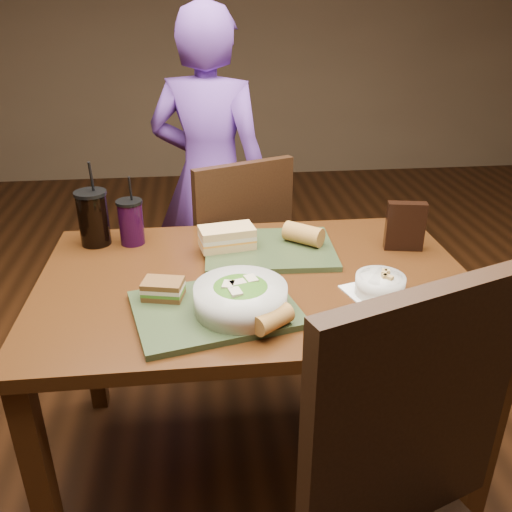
{
  "coord_description": "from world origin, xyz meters",
  "views": [
    {
      "loc": [
        -0.16,
        -1.43,
        1.51
      ],
      "look_at": [
        0.0,
        0.0,
        0.82
      ],
      "focal_mm": 38.0,
      "sensor_mm": 36.0,
      "label": 1
    }
  ],
  "objects_px": {
    "diner": "(210,180)",
    "sandwich_near": "(163,289)",
    "salad_bowl": "(241,296)",
    "tray_near": "(215,309)",
    "chair_far": "(243,254)",
    "baguette_far": "(303,234)",
    "dining_table": "(256,303)",
    "sandwich_far": "(227,237)",
    "tray_far": "(270,250)",
    "soup_bowl": "(380,285)",
    "chip_bag": "(405,226)",
    "cup_berry": "(131,222)",
    "baguette_near": "(273,319)",
    "cup_cola": "(93,218)"
  },
  "relations": [
    {
      "from": "diner",
      "to": "sandwich_near",
      "type": "relative_size",
      "value": 12.48
    },
    {
      "from": "tray_near",
      "to": "sandwich_near",
      "type": "relative_size",
      "value": 3.47
    },
    {
      "from": "cup_cola",
      "to": "tray_far",
      "type": "bearing_deg",
      "value": -12.9
    },
    {
      "from": "chair_far",
      "to": "baguette_far",
      "type": "bearing_deg",
      "value": -69.13
    },
    {
      "from": "sandwich_far",
      "to": "tray_far",
      "type": "bearing_deg",
      "value": -6.18
    },
    {
      "from": "dining_table",
      "to": "cup_berry",
      "type": "relative_size",
      "value": 5.47
    },
    {
      "from": "dining_table",
      "to": "chair_far",
      "type": "bearing_deg",
      "value": 88.89
    },
    {
      "from": "salad_bowl",
      "to": "sandwich_near",
      "type": "relative_size",
      "value": 2.01
    },
    {
      "from": "salad_bowl",
      "to": "baguette_far",
      "type": "xyz_separation_m",
      "value": [
        0.24,
        0.4,
        -0.01
      ]
    },
    {
      "from": "baguette_near",
      "to": "baguette_far",
      "type": "relative_size",
      "value": 0.8
    },
    {
      "from": "tray_far",
      "to": "soup_bowl",
      "type": "height_order",
      "value": "soup_bowl"
    },
    {
      "from": "cup_berry",
      "to": "chip_bag",
      "type": "height_order",
      "value": "cup_berry"
    },
    {
      "from": "chair_far",
      "to": "tray_far",
      "type": "distance_m",
      "value": 0.52
    },
    {
      "from": "dining_table",
      "to": "sandwich_far",
      "type": "xyz_separation_m",
      "value": [
        -0.07,
        0.19,
        0.14
      ]
    },
    {
      "from": "salad_bowl",
      "to": "tray_far",
      "type": "bearing_deg",
      "value": 71.58
    },
    {
      "from": "salad_bowl",
      "to": "tray_near",
      "type": "bearing_deg",
      "value": 159.68
    },
    {
      "from": "sandwich_near",
      "to": "tray_far",
      "type": "bearing_deg",
      "value": 41.54
    },
    {
      "from": "soup_bowl",
      "to": "chip_bag",
      "type": "height_order",
      "value": "chip_bag"
    },
    {
      "from": "chair_far",
      "to": "sandwich_far",
      "type": "bearing_deg",
      "value": -101.12
    },
    {
      "from": "tray_far",
      "to": "chip_bag",
      "type": "height_order",
      "value": "chip_bag"
    },
    {
      "from": "tray_far",
      "to": "chip_bag",
      "type": "distance_m",
      "value": 0.45
    },
    {
      "from": "baguette_far",
      "to": "cup_cola",
      "type": "relative_size",
      "value": 0.45
    },
    {
      "from": "diner",
      "to": "tray_near",
      "type": "relative_size",
      "value": 3.6
    },
    {
      "from": "soup_bowl",
      "to": "cup_berry",
      "type": "xyz_separation_m",
      "value": [
        -0.73,
        0.44,
        0.05
      ]
    },
    {
      "from": "tray_near",
      "to": "baguette_near",
      "type": "relative_size",
      "value": 4.03
    },
    {
      "from": "baguette_far",
      "to": "dining_table",
      "type": "bearing_deg",
      "value": -133.36
    },
    {
      "from": "cup_berry",
      "to": "cup_cola",
      "type": "bearing_deg",
      "value": 175.77
    },
    {
      "from": "sandwich_far",
      "to": "cup_berry",
      "type": "bearing_deg",
      "value": 161.1
    },
    {
      "from": "dining_table",
      "to": "salad_bowl",
      "type": "height_order",
      "value": "salad_bowl"
    },
    {
      "from": "baguette_near",
      "to": "sandwich_far",
      "type": "bearing_deg",
      "value": 99.49
    },
    {
      "from": "salad_bowl",
      "to": "cup_berry",
      "type": "xyz_separation_m",
      "value": [
        -0.33,
        0.51,
        0.02
      ]
    },
    {
      "from": "tray_near",
      "to": "cup_cola",
      "type": "bearing_deg",
      "value": 127.9
    },
    {
      "from": "tray_near",
      "to": "sandwich_near",
      "type": "distance_m",
      "value": 0.16
    },
    {
      "from": "cup_berry",
      "to": "baguette_far",
      "type": "bearing_deg",
      "value": -10.3
    },
    {
      "from": "salad_bowl",
      "to": "sandwich_near",
      "type": "height_order",
      "value": "salad_bowl"
    },
    {
      "from": "dining_table",
      "to": "sandwich_near",
      "type": "xyz_separation_m",
      "value": [
        -0.27,
        -0.12,
        0.13
      ]
    },
    {
      "from": "dining_table",
      "to": "cup_cola",
      "type": "distance_m",
      "value": 0.63
    },
    {
      "from": "baguette_far",
      "to": "chip_bag",
      "type": "xyz_separation_m",
      "value": [
        0.33,
        -0.04,
        0.03
      ]
    },
    {
      "from": "baguette_far",
      "to": "sandwich_far",
      "type": "bearing_deg",
      "value": -178.97
    },
    {
      "from": "salad_bowl",
      "to": "chip_bag",
      "type": "relative_size",
      "value": 1.49
    },
    {
      "from": "dining_table",
      "to": "baguette_near",
      "type": "relative_size",
      "value": 12.47
    },
    {
      "from": "dining_table",
      "to": "diner",
      "type": "height_order",
      "value": "diner"
    },
    {
      "from": "baguette_far",
      "to": "diner",
      "type": "bearing_deg",
      "value": 110.33
    },
    {
      "from": "chair_far",
      "to": "sandwich_near",
      "type": "relative_size",
      "value": 7.86
    },
    {
      "from": "cup_cola",
      "to": "cup_berry",
      "type": "xyz_separation_m",
      "value": [
        0.12,
        -0.01,
        -0.02
      ]
    },
    {
      "from": "chair_far",
      "to": "chip_bag",
      "type": "height_order",
      "value": "chair_far"
    },
    {
      "from": "cup_berry",
      "to": "chip_bag",
      "type": "distance_m",
      "value": 0.91
    },
    {
      "from": "tray_far",
      "to": "soup_bowl",
      "type": "xyz_separation_m",
      "value": [
        0.27,
        -0.32,
        0.02
      ]
    },
    {
      "from": "tray_near",
      "to": "sandwich_far",
      "type": "bearing_deg",
      "value": 81.48
    },
    {
      "from": "sandwich_far",
      "to": "chip_bag",
      "type": "relative_size",
      "value": 1.16
    }
  ]
}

